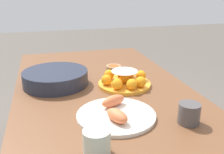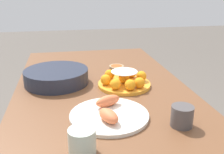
{
  "view_description": "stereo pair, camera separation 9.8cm",
  "coord_description": "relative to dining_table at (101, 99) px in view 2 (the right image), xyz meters",
  "views": [
    {
      "loc": [
        -1.26,
        0.27,
        1.22
      ],
      "look_at": [
        -0.03,
        -0.06,
        0.76
      ],
      "focal_mm": 42.0,
      "sensor_mm": 36.0,
      "label": 1
    },
    {
      "loc": [
        -1.28,
        0.17,
        1.22
      ],
      "look_at": [
        -0.03,
        -0.06,
        0.76
      ],
      "focal_mm": 42.0,
      "sensor_mm": 36.0,
      "label": 2
    }
  ],
  "objects": [
    {
      "name": "seafood_platter",
      "position": [
        -0.38,
        0.02,
        0.11
      ],
      "size": [
        0.31,
        0.31,
        0.06
      ],
      "color": "silver",
      "rests_on": "dining_table"
    },
    {
      "name": "cup_far",
      "position": [
        -0.59,
        0.14,
        0.13
      ],
      "size": [
        0.09,
        0.09,
        0.08
      ],
      "color": "beige",
      "rests_on": "dining_table"
    },
    {
      "name": "cake_plate",
      "position": [
        -0.07,
        -0.11,
        0.13
      ],
      "size": [
        0.27,
        0.27,
        0.09
      ],
      "color": "gold",
      "rests_on": "dining_table"
    },
    {
      "name": "dining_table",
      "position": [
        0.0,
        0.0,
        0.0
      ],
      "size": [
        1.41,
        0.86,
        0.72
      ],
      "color": "brown",
      "rests_on": "ground_plane"
    },
    {
      "name": "sauce_bowl",
      "position": [
        0.18,
        -0.12,
        0.11
      ],
      "size": [
        0.09,
        0.09,
        0.03
      ],
      "color": "tan",
      "rests_on": "dining_table"
    },
    {
      "name": "serving_bowl",
      "position": [
        0.03,
        0.23,
        0.13
      ],
      "size": [
        0.33,
        0.33,
        0.08
      ],
      "color": "#232838",
      "rests_on": "dining_table"
    },
    {
      "name": "cup_near",
      "position": [
        -0.49,
        -0.23,
        0.13
      ],
      "size": [
        0.08,
        0.08,
        0.08
      ],
      "color": "#4C4747",
      "rests_on": "dining_table"
    }
  ]
}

